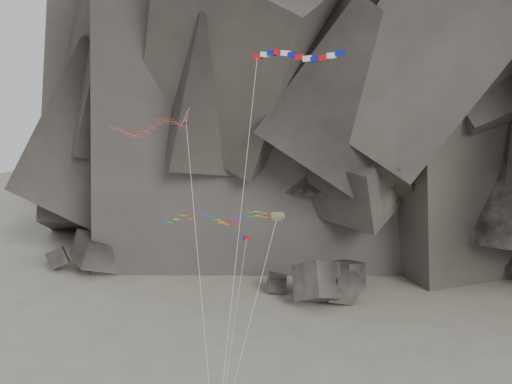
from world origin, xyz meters
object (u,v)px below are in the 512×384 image
(parafoil_kite, at_px, (211,217))
(pennant_kite, at_px, (241,272))
(banner_kite, at_px, (296,59))
(delta_kite, at_px, (141,127))

(parafoil_kite, bearing_deg, pennant_kite, -32.74)
(pennant_kite, bearing_deg, parafoil_kite, 142.02)
(banner_kite, bearing_deg, delta_kite, -164.36)
(parafoil_kite, bearing_deg, banner_kite, 18.29)
(delta_kite, height_order, banner_kite, banner_kite)
(parafoil_kite, bearing_deg, delta_kite, -170.20)
(banner_kite, bearing_deg, pennant_kite, -106.00)
(delta_kite, xyz_separation_m, banner_kite, (13.92, 1.15, 5.71))
(banner_kite, xyz_separation_m, pennant_kite, (-2.64, -5.20, -16.54))
(banner_kite, relative_size, pennant_kite, 1.90)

